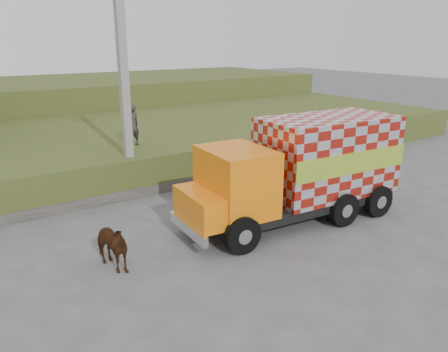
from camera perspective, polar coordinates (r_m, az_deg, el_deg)
ground at (r=14.07m, az=-0.92°, el=-6.84°), size 120.00×120.00×0.00m
embankment at (r=22.47m, az=-15.03°, el=3.89°), size 40.00×12.00×1.50m
embankment_far at (r=33.77m, az=-22.06°, el=8.90°), size 40.00×12.00×3.00m
retaining_strip at (r=16.73m, az=-14.67°, el=-2.66°), size 16.00×0.50×0.40m
utility_pole at (r=16.57m, az=-12.88°, el=11.09°), size 1.20×0.30×8.00m
cargo_truck at (r=14.49m, az=10.25°, el=0.91°), size 7.69×3.09×3.36m
cow at (r=11.85m, az=-14.82°, el=-8.80°), size 1.03×1.69×1.33m
pedestrian at (r=18.67m, az=-11.87°, el=6.53°), size 0.72×0.56×1.74m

